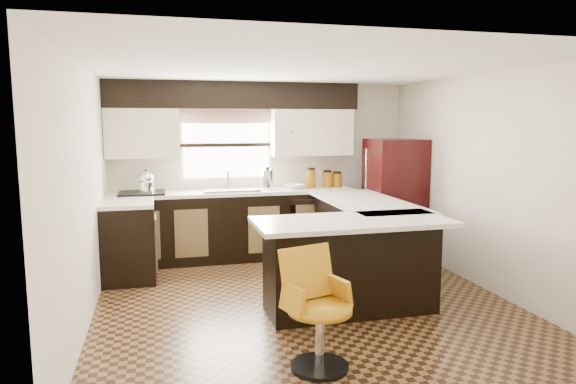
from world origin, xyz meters
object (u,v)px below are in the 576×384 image
object	(u,v)px
peninsula_long	(362,242)
bar_chair	(320,311)
refrigerator	(394,198)
peninsula_return	(351,267)

from	to	relation	value
peninsula_long	bar_chair	distance (m)	2.37
refrigerator	bar_chair	distance (m)	3.58
peninsula_long	peninsula_return	world-z (taller)	same
peninsula_long	refrigerator	world-z (taller)	refrigerator
peninsula_return	bar_chair	size ratio (longest dim) A/B	1.80
peninsula_return	refrigerator	xyz separation A→B (m)	(1.35, 1.85, 0.37)
peninsula_return	refrigerator	bearing A→B (deg)	53.86
refrigerator	bar_chair	world-z (taller)	refrigerator
peninsula_long	refrigerator	size ratio (longest dim) A/B	1.19
peninsula_long	bar_chair	bearing A→B (deg)	-120.02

